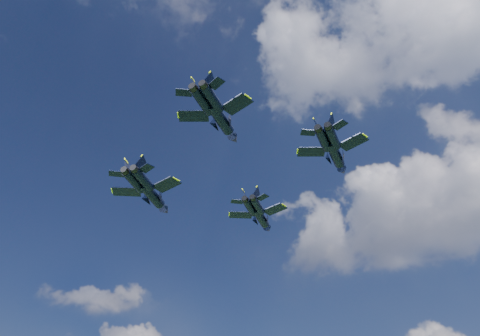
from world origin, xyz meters
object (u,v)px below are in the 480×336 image
Objects in this scene: jet_left at (153,195)px; jet_slot at (222,120)px; jet_lead at (261,218)px; jet_right at (336,155)px.

jet_left is 1.10× the size of jet_slot.
jet_lead reaches higher than jet_left.
jet_left is 34.63m from jet_right.
jet_right is at bearing -43.58° from jet_lead.
jet_left is at bearing -179.01° from jet_right.
jet_right is (33.92, 6.93, 0.26)m from jet_left.
jet_right is 20.30m from jet_slot.
jet_lead is at bearing 98.19° from jet_slot.
jet_slot reaches higher than jet_left.
jet_slot is at bearing -38.38° from jet_left.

